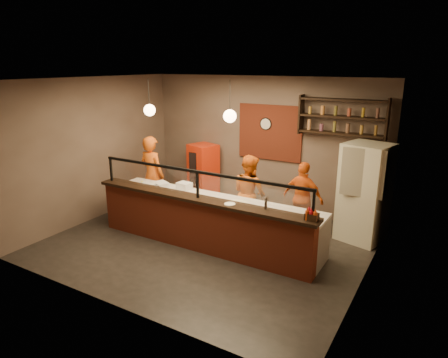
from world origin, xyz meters
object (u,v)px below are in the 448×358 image
Objects in this scene: wall_clock at (266,124)px; pepper_mill at (266,204)px; red_cooler at (203,173)px; cook_right at (303,198)px; condiment_caddy at (312,217)px; fridge at (364,193)px; cook_mid at (249,193)px; cook_left at (152,175)px; pizza_dough at (236,203)px.

wall_clock reaches higher than pepper_mill.
red_cooler is 3.72m from pepper_mill.
cook_right is 7.61× the size of pepper_mill.
cook_right is 7.58× the size of condiment_caddy.
fridge reaches higher than cook_right.
condiment_caddy is 0.85m from pepper_mill.
red_cooler is at bearing 146.49° from condiment_caddy.
cook_mid is 1.10× the size of red_cooler.
cook_left reaches higher than pizza_dough.
red_cooler is at bearing 140.19° from pepper_mill.
condiment_caddy is at bearing 167.49° from cook_mid.
condiment_caddy is (3.69, -2.44, 0.37)m from red_cooler.
fridge is 4.27× the size of pizza_dough.
wall_clock is 0.15× the size of fridge.
condiment_caddy reaches higher than pizza_dough.
red_cooler is (-1.88, 1.07, -0.08)m from cook_mid.
pepper_mill is (2.84, -2.37, 0.41)m from red_cooler.
pizza_dough is 2.30× the size of pepper_mill.
fridge reaches higher than pizza_dough.
condiment_caddy is (2.10, -2.75, -0.98)m from wall_clock.
wall_clock is at bearing -53.57° from cook_mid.
red_cooler is at bearing -4.17° from cook_right.
cook_left is at bearing 165.87° from pizza_dough.
cook_left is 2.46m from cook_mid.
cook_left is 4.00× the size of pizza_dough.
cook_mid is at bearing 100.88° from pizza_dough.
fridge is at bearing 13.00° from red_cooler.
cook_mid is (2.44, 0.27, -0.11)m from cook_left.
red_cooler is (-4.09, 0.38, -0.25)m from fridge.
wall_clock is 2.11m from red_cooler.
fridge is 9.77× the size of condiment_caddy.
fridge is (2.50, -0.69, -1.10)m from wall_clock.
cook_left is at bearing 19.60° from cook_right.
cook_mid is 8.08× the size of condiment_caddy.
condiment_caddy is at bearing -86.64° from fridge.
red_cooler reaches higher than pepper_mill.
cook_left is 1.25× the size of red_cooler.
condiment_caddy is at bearing -15.15° from pizza_dough.
cook_mid is 0.83× the size of fridge.
wall_clock is 2.82m from fridge.
red_cooler is (-1.59, -0.31, -1.35)m from wall_clock.
cook_mid reaches higher than pepper_mill.
cook_left is at bearing 163.18° from pepper_mill.
cook_left is 1.47m from red_cooler.
cook_right is 1.03× the size of red_cooler.
fridge is 1.33× the size of red_cooler.
cook_right is 3.31× the size of pizza_dough.
cook_right is at bearing -164.55° from cook_left.
fridge is (4.65, 0.96, 0.06)m from cook_left.
cook_right is (3.50, 0.65, -0.16)m from cook_left.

